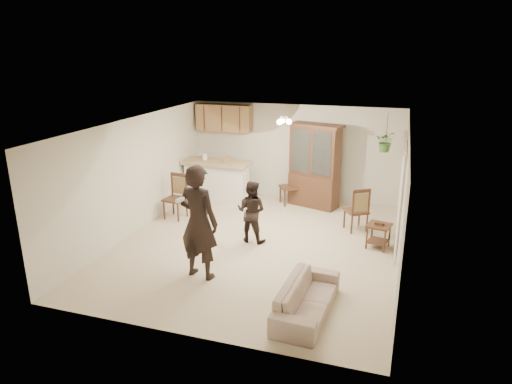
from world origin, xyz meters
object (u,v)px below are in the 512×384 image
(child, at_px, (251,211))
(chair_hutch_left, at_px, (289,193))
(adult, at_px, (199,229))
(chair_hutch_right, at_px, (356,218))
(china_hutch, at_px, (315,166))
(sofa, at_px, (307,291))
(chair_bar, at_px, (175,206))
(side_table, at_px, (378,236))

(child, distance_m, chair_hutch_left, 2.58)
(adult, relative_size, chair_hutch_left, 1.76)
(child, bearing_deg, chair_hutch_right, -142.82)
(china_hutch, distance_m, chair_hutch_right, 1.95)
(sofa, height_order, adult, adult)
(adult, xyz_separation_m, china_hutch, (1.19, 4.35, 0.14))
(china_hutch, xyz_separation_m, chair_hutch_left, (-0.62, -0.06, -0.75))
(child, bearing_deg, chair_hutch_left, -89.47)
(china_hutch, xyz_separation_m, chair_hutch_right, (1.20, -1.33, -0.76))
(sofa, bearing_deg, chair_bar, 54.50)
(adult, relative_size, chair_hutch_right, 1.79)
(chair_bar, xyz_separation_m, chair_hutch_right, (4.16, 0.54, -0.01))
(chair_hutch_right, bearing_deg, china_hutch, -80.67)
(china_hutch, distance_m, chair_bar, 3.57)
(chair_bar, xyz_separation_m, chair_hutch_left, (2.33, 1.82, -0.01))
(chair_bar, height_order, chair_hutch_right, chair_bar)
(child, distance_m, chair_hutch_right, 2.42)
(side_table, height_order, chair_hutch_left, chair_hutch_left)
(adult, distance_m, child, 1.80)
(side_table, height_order, chair_bar, chair_bar)
(adult, height_order, child, adult)
(china_hutch, bearing_deg, child, -90.41)
(china_hutch, distance_m, side_table, 2.87)
(sofa, relative_size, china_hutch, 0.89)
(child, relative_size, side_table, 2.45)
(side_table, distance_m, chair_bar, 4.70)
(adult, height_order, chair_bar, adult)
(side_table, height_order, chair_hutch_right, chair_hutch_right)
(adult, xyz_separation_m, chair_hutch_right, (2.40, 3.02, -0.62))
(chair_hutch_left, distance_m, chair_hutch_right, 2.22)
(child, xyz_separation_m, side_table, (2.55, 0.46, -0.42))
(adult, xyz_separation_m, chair_hutch_left, (0.57, 4.29, -0.61))
(side_table, bearing_deg, sofa, -107.68)
(sofa, height_order, china_hutch, china_hutch)
(chair_hutch_left, relative_size, chair_hutch_right, 1.02)
(china_hutch, relative_size, side_table, 3.83)
(chair_hutch_left, bearing_deg, chair_bar, -84.81)
(side_table, xyz_separation_m, chair_hutch_left, (-2.36, 2.08, 0.03))
(sofa, distance_m, chair_hutch_left, 5.10)
(china_hutch, height_order, side_table, china_hutch)
(chair_hutch_left, bearing_deg, chair_hutch_right, 22.33)
(sofa, relative_size, chair_bar, 1.78)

